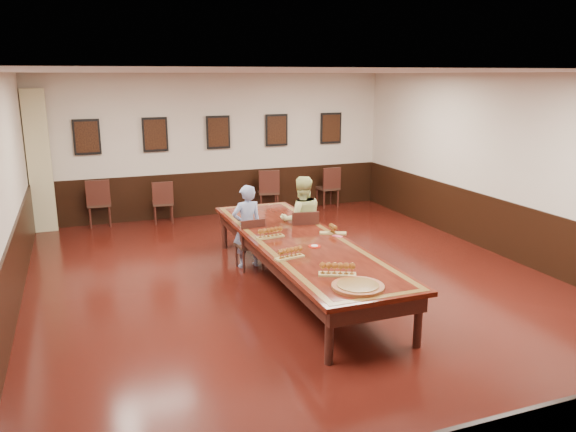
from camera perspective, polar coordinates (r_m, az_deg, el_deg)
name	(u,v)px	position (r m, az deg, el deg)	size (l,w,h in m)	color
floor	(300,287)	(8.70, 1.18, -7.22)	(8.00, 10.00, 0.02)	black
ceiling	(301,71)	(8.10, 1.30, 14.50)	(8.00, 10.00, 0.02)	white
wall_back	(218,145)	(12.98, -7.14, 7.16)	(8.00, 0.02, 3.20)	beige
wall_right	(517,168)	(10.42, 22.22, 4.49)	(0.02, 10.00, 3.20)	beige
chair_man	(249,243)	(9.37, -3.95, -2.75)	(0.41, 0.45, 0.88)	#311E15
chair_woman	(303,237)	(9.54, 1.50, -2.15)	(0.45, 0.49, 0.97)	#311E15
spare_chair_a	(99,202)	(12.64, -18.63, 1.33)	(0.48, 0.53, 1.03)	#311E15
spare_chair_b	(163,201)	(12.57, -12.62, 1.45)	(0.44, 0.48, 0.94)	#311E15
spare_chair_c	(268,190)	(13.25, -2.04, 2.62)	(0.48, 0.52, 1.02)	#311E15
spare_chair_d	(328,187)	(13.80, 4.05, 3.00)	(0.46, 0.51, 0.99)	#311E15
person_man	(247,226)	(9.38, -4.19, -1.06)	(0.51, 0.34, 1.41)	#435FA9
person_woman	(301,220)	(9.56, 1.38, -0.41)	(0.75, 0.58, 1.51)	#D7E18C
pink_phone	(337,236)	(8.64, 5.04, -2.07)	(0.08, 0.15, 0.01)	#E04A65
curtain	(39,162)	(12.47, -23.94, 5.07)	(0.45, 0.18, 2.90)	#BDB582
wainscoting	(300,255)	(8.53, 1.20, -4.03)	(8.00, 10.00, 1.00)	black
conference_table	(300,248)	(8.49, 1.20, -3.32)	(1.40, 5.00, 0.76)	black
posters	(218,132)	(12.87, -7.10, 8.44)	(6.14, 0.04, 0.74)	black
flight_a	(270,233)	(8.53, -1.81, -1.75)	(0.45, 0.19, 0.16)	olive
flight_b	(333,230)	(8.76, 4.60, -1.38)	(0.43, 0.29, 0.15)	olive
flight_c	(290,253)	(7.58, 0.18, -3.81)	(0.43, 0.21, 0.16)	olive
flight_d	(337,270)	(6.97, 5.04, -5.45)	(0.48, 0.33, 0.17)	olive
red_plate_grp	(315,246)	(8.11, 2.71, -3.09)	(0.18, 0.18, 0.02)	#B3190B
carved_platter	(358,286)	(6.62, 7.11, -7.11)	(0.73, 0.73, 0.05)	#632B13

